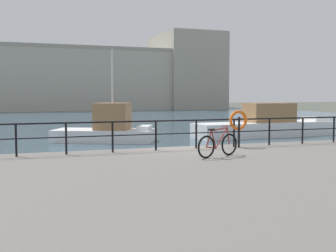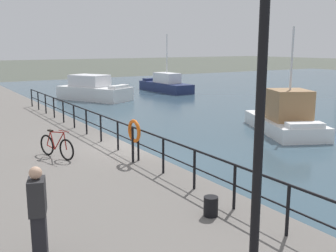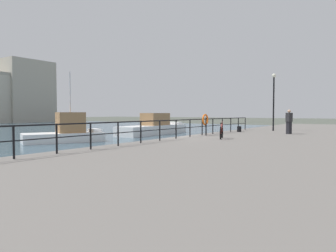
{
  "view_description": "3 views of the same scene",
  "coord_description": "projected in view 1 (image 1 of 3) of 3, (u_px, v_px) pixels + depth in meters",
  "views": [
    {
      "loc": [
        -5.69,
        -14.87,
        2.74
      ],
      "look_at": [
        0.56,
        2.99,
        1.33
      ],
      "focal_mm": 44.7,
      "sensor_mm": 36.0,
      "label": 1
    },
    {
      "loc": [
        13.18,
        -6.63,
        4.45
      ],
      "look_at": [
        -1.17,
        2.31,
        1.07
      ],
      "focal_mm": 43.02,
      "sensor_mm": 36.0,
      "label": 2
    },
    {
      "loc": [
        -15.71,
        -10.19,
        2.22
      ],
      "look_at": [
        0.38,
        0.89,
        1.39
      ],
      "focal_mm": 32.68,
      "sensor_mm": 36.0,
      "label": 3
    }
  ],
  "objects": [
    {
      "name": "harbor_building",
      "position": [
        85.0,
        79.0,
        77.66
      ],
      "size": [
        62.42,
        16.56,
        14.64
      ],
      "color": "#B2AD9E",
      "rests_on": "ground_plane"
    },
    {
      "name": "water_basin",
      "position": [
        79.0,
        121.0,
        44.5
      ],
      "size": [
        80.0,
        60.0,
        0.01
      ],
      "primitive_type": "cube",
      "color": "#385160",
      "rests_on": "ground_plane"
    },
    {
      "name": "parked_bicycle",
      "position": [
        218.0,
        145.0,
        13.31
      ],
      "size": [
        1.68,
        0.66,
        0.98
      ],
      "rotation": [
        0.0,
        0.0,
        0.35
      ],
      "color": "black",
      "rests_on": "quay_promenade"
    },
    {
      "name": "quay_railing",
      "position": [
        156.0,
        130.0,
        14.86
      ],
      "size": [
        21.94,
        0.07,
        1.08
      ],
      "color": "black",
      "rests_on": "quay_promenade"
    },
    {
      "name": "moored_red_daysailer",
      "position": [
        108.0,
        129.0,
        24.53
      ],
      "size": [
        6.27,
        4.7,
        5.36
      ],
      "rotation": [
        0.0,
        0.0,
        -0.44
      ],
      "color": "white",
      "rests_on": "water_basin"
    },
    {
      "name": "life_ring_stand",
      "position": [
        238.0,
        122.0,
        15.73
      ],
      "size": [
        0.75,
        0.16,
        1.4
      ],
      "color": "black",
      "rests_on": "quay_promenade"
    },
    {
      "name": "quay_promenade",
      "position": [
        277.0,
        194.0,
        9.93
      ],
      "size": [
        56.0,
        13.0,
        0.77
      ],
      "primitive_type": "cube",
      "color": "slate",
      "rests_on": "ground_plane"
    },
    {
      "name": "moored_harbor_tender",
      "position": [
        267.0,
        125.0,
        27.59
      ],
      "size": [
        9.97,
        2.88,
        2.2
      ],
      "rotation": [
        0.0,
        0.0,
        0.06
      ],
      "color": "white",
      "rests_on": "water_basin"
    },
    {
      "name": "ground_plane",
      "position": [
        180.0,
        166.0,
        16.08
      ],
      "size": [
        240.0,
        240.0,
        0.0
      ],
      "primitive_type": "plane",
      "color": "#4C5147"
    }
  ]
}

